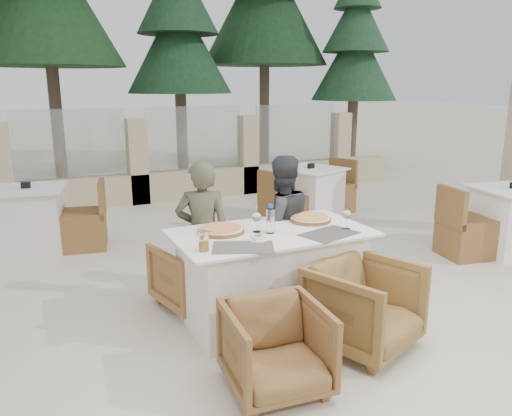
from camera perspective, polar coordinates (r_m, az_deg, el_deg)
name	(u,v)px	position (r m, az deg, el deg)	size (l,w,h in m)	color
ground	(267,323)	(4.27, 1.30, -13.02)	(80.00, 80.00, 0.00)	beige
sand_patch	(78,144)	(17.59, -19.68, 6.85)	(30.00, 16.00, 0.01)	beige
perimeter_wall_far	(137,156)	(8.45, -13.44, 5.85)	(10.00, 0.34, 1.60)	beige
pine_mid_left	(47,14)	(11.00, -22.80, 19.80)	(2.86, 2.86, 6.50)	#1A3D1C
pine_centre	(179,57)	(11.09, -8.78, 16.72)	(2.20, 2.20, 5.00)	#1B3F23
pine_mid_right	(265,20)	(12.57, 0.99, 20.65)	(2.99, 2.99, 6.80)	#183A1D
pine_far_right	(355,70)	(12.25, 11.19, 15.18)	(1.98, 1.98, 4.50)	#214A2B
dining_table	(271,276)	(4.20, 1.76, -7.74)	(1.60, 0.90, 0.77)	white
placemat_near_left	(243,247)	(3.68, -1.48, -4.50)	(0.45, 0.30, 0.00)	#5D594F
placemat_near_right	(329,234)	(4.04, 8.37, -2.94)	(0.45, 0.30, 0.00)	#524C46
pizza_left	(221,230)	(4.04, -4.01, -2.48)	(0.38, 0.38, 0.05)	#F25121
pizza_right	(310,219)	(4.39, 6.23, -1.21)	(0.36, 0.36, 0.05)	orange
water_bottle	(270,219)	(4.00, 1.65, -1.24)	(0.07, 0.07, 0.24)	#ADC9E3
wine_glass_centre	(257,221)	(4.03, 0.09, -1.51)	(0.08, 0.08, 0.18)	white
wine_glass_corner	(347,218)	(4.17, 10.33, -1.19)	(0.08, 0.08, 0.18)	white
beer_glass_left	(204,241)	(3.60, -6.01, -3.78)	(0.07, 0.07, 0.15)	gold
beer_glass_right	(279,212)	(4.42, 2.64, -0.44)	(0.07, 0.07, 0.13)	gold
olive_dish	(258,237)	(3.84, 0.26, -3.38)	(0.11, 0.11, 0.04)	white
armchair_far_left	(195,274)	(4.51, -7.03, -7.49)	(0.63, 0.65, 0.59)	#9A6938
armchair_far_right	(270,250)	(5.08, 1.58, -4.84)	(0.64, 0.66, 0.60)	olive
armchair_near_left	(276,348)	(3.32, 2.32, -15.74)	(0.62, 0.64, 0.58)	brown
armchair_near_right	(364,306)	(3.88, 12.25, -10.86)	(0.70, 0.72, 0.66)	olive
diner_left	(203,234)	(4.42, -6.09, -2.99)	(0.48, 0.31, 1.31)	#4C4E38
diner_right	(281,227)	(4.61, 2.84, -2.13)	(0.64, 0.50, 1.32)	#383B3E
bg_table_a	(30,220)	(6.43, -24.44, -1.28)	(1.64, 0.82, 0.77)	silver
bg_table_b	(310,194)	(7.26, 6.22, 1.54)	(1.64, 0.82, 0.77)	white
bg_table_c	(510,221)	(6.56, 27.08, -1.28)	(1.64, 0.82, 0.77)	white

